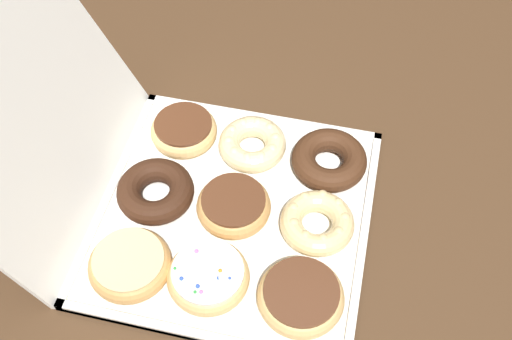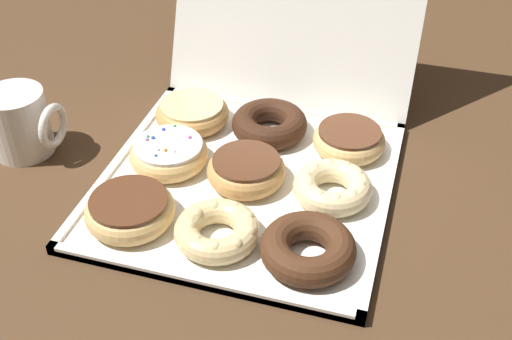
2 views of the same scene
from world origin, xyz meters
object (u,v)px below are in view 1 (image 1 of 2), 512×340
cruller_donut_5 (252,143)px  sprinkle_donut_3 (208,276)px  chocolate_frosted_donut_4 (232,206)px  donut_box (234,215)px  cruller_donut_1 (318,220)px  glazed_ring_donut_6 (130,264)px  chocolate_frosted_donut_0 (301,296)px  chocolate_cake_ring_donut_2 (329,160)px  chocolate_cake_ring_donut_7 (155,192)px  chocolate_frosted_donut_8 (184,130)px

cruller_donut_5 → sprinkle_donut_3: bearing=178.7°
chocolate_frosted_donut_4 → donut_box: bearing=-35.2°
cruller_donut_1 → sprinkle_donut_3: sprinkle_donut_3 is taller
cruller_donut_1 → sprinkle_donut_3: bearing=133.3°
sprinkle_donut_3 → glazed_ring_donut_6: (-0.01, 0.11, -0.00)m
chocolate_frosted_donut_0 → chocolate_cake_ring_donut_2: size_ratio=1.00×
chocolate_frosted_donut_4 → chocolate_cake_ring_donut_7: bearing=89.6°
cruller_donut_1 → chocolate_frosted_donut_4: bearing=92.9°
sprinkle_donut_3 → cruller_donut_5: 0.24m
chocolate_frosted_donut_0 → glazed_ring_donut_6: size_ratio=1.01×
chocolate_frosted_donut_4 → sprinkle_donut_3: bearing=177.8°
donut_box → chocolate_cake_ring_donut_7: bearing=90.5°
donut_box → sprinkle_donut_3: size_ratio=3.51×
chocolate_frosted_donut_0 → chocolate_frosted_donut_4: size_ratio=1.06×
cruller_donut_5 → donut_box: bearing=-179.8°
chocolate_cake_ring_donut_2 → sprinkle_donut_3: bearing=151.0°
cruller_donut_1 → glazed_ring_donut_6: size_ratio=0.94×
donut_box → chocolate_frosted_donut_8: (0.13, 0.12, 0.02)m
chocolate_frosted_donut_0 → donut_box: bearing=45.6°
cruller_donut_1 → chocolate_cake_ring_donut_7: size_ratio=0.93×
glazed_ring_donut_6 → chocolate_cake_ring_donut_7: bearing=2.2°
cruller_donut_5 → glazed_ring_donut_6: 0.28m
chocolate_cake_ring_donut_2 → sprinkle_donut_3: 0.27m
glazed_ring_donut_6 → chocolate_frosted_donut_0: bearing=-88.8°
chocolate_frosted_donut_4 → chocolate_cake_ring_donut_2: bearing=-46.7°
chocolate_cake_ring_donut_2 → chocolate_cake_ring_donut_7: (-0.12, 0.25, -0.00)m
donut_box → cruller_donut_1: 0.13m
donut_box → glazed_ring_donut_6: bearing=137.0°
donut_box → chocolate_cake_ring_donut_7: chocolate_cake_ring_donut_7 is taller
cruller_donut_5 → chocolate_frosted_donut_8: same height
chocolate_cake_ring_donut_2 → chocolate_frosted_donut_8: size_ratio=1.09×
chocolate_cake_ring_donut_7 → chocolate_frosted_donut_0: bearing=-116.0°
cruller_donut_1 → chocolate_frosted_donut_8: (0.12, 0.24, 0.00)m
chocolate_frosted_donut_8 → glazed_ring_donut_6: bearing=179.5°
chocolate_frosted_donut_0 → chocolate_frosted_donut_8: (0.25, 0.24, -0.00)m
glazed_ring_donut_6 → chocolate_cake_ring_donut_7: 0.13m
chocolate_cake_ring_donut_2 → glazed_ring_donut_6: bearing=135.1°
chocolate_frosted_donut_4 → chocolate_cake_ring_donut_7: 0.12m
sprinkle_donut_3 → chocolate_frosted_donut_8: 0.27m
chocolate_frosted_donut_0 → cruller_donut_1: 0.13m
donut_box → sprinkle_donut_3: 0.12m
donut_box → glazed_ring_donut_6: 0.17m
sprinkle_donut_3 → chocolate_cake_ring_donut_7: (0.12, 0.12, -0.00)m
donut_box → cruller_donut_5: (0.12, 0.00, 0.02)m
cruller_donut_1 → cruller_donut_5: 0.17m
sprinkle_donut_3 → donut_box: bearing=-2.9°
cruller_donut_5 → chocolate_frosted_donut_8: size_ratio=1.00×
chocolate_frosted_donut_4 → cruller_donut_5: 0.13m
cruller_donut_5 → glazed_ring_donut_6: (-0.25, 0.12, 0.00)m
chocolate_cake_ring_donut_2 → chocolate_cake_ring_donut_7: size_ratio=1.01×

